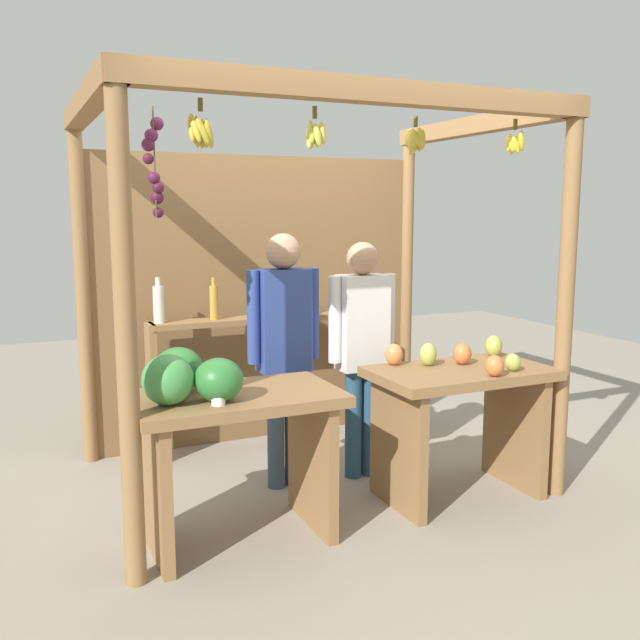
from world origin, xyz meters
TOP-DOWN VIEW (x-y plane):
  - ground_plane at (0.00, 0.00)m, footprint 12.00×12.00m
  - market_stall at (-0.01, 0.41)m, footprint 2.73×1.95m
  - fruit_counter_left at (-0.80, -0.69)m, footprint 1.10×0.66m
  - fruit_counter_right at (0.72, -0.68)m, footprint 1.10×0.66m
  - bottle_shelf_unit at (-0.04, 0.69)m, footprint 1.75×0.22m
  - vendor_man at (-0.21, -0.09)m, footprint 0.48×0.22m
  - vendor_woman at (0.32, -0.14)m, footprint 0.48×0.21m

SIDE VIEW (x-z plane):
  - ground_plane at x=0.00m, z-range 0.00..0.00m
  - fruit_counter_right at x=0.72m, z-range 0.11..1.07m
  - fruit_counter_left at x=-0.80m, z-range 0.15..1.22m
  - bottle_shelf_unit at x=-0.04m, z-range 0.11..1.43m
  - vendor_woman at x=0.32m, z-range 0.15..1.73m
  - vendor_man at x=-0.21m, z-range 0.17..1.80m
  - market_stall at x=-0.01m, z-range 0.21..2.63m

